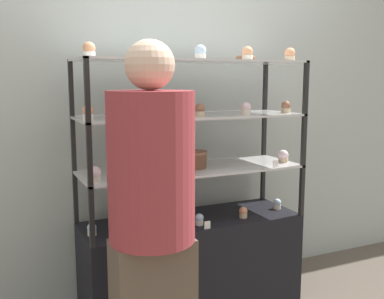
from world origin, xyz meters
name	(u,v)px	position (x,y,z in m)	size (l,w,h in m)	color
back_wall	(168,92)	(0.00, 0.36, 1.30)	(8.00, 0.05, 2.60)	#A8B2AD
display_base	(192,264)	(0.00, 0.00, 0.28)	(1.29, 0.44, 0.57)	black
display_riser_lower	(192,171)	(0.00, 0.00, 0.85)	(1.29, 0.44, 0.31)	black
display_riser_middle	(192,118)	(0.00, 0.00, 1.16)	(1.29, 0.44, 0.31)	black
display_riser_upper	(192,64)	(0.00, 0.00, 1.47)	(1.29, 0.44, 0.31)	black
layer_cake_centerpiece	(194,159)	(0.01, 0.00, 0.92)	(0.16, 0.16, 0.10)	brown
sheet_cake_frosted	(150,217)	(-0.25, 0.04, 0.60)	(0.21, 0.17, 0.06)	#DBBC84
cupcake_0	(92,229)	(-0.60, -0.03, 0.60)	(0.05, 0.05, 0.07)	beige
cupcake_1	(199,219)	(-0.01, -0.12, 0.60)	(0.05, 0.05, 0.07)	white
cupcake_2	(243,212)	(0.29, -0.11, 0.60)	(0.05, 0.05, 0.07)	#CCB28C
cupcake_3	(277,204)	(0.58, -0.04, 0.60)	(0.05, 0.05, 0.07)	beige
price_tag_0	(207,225)	(0.00, -0.20, 0.59)	(0.04, 0.00, 0.04)	white
cupcake_4	(95,174)	(-0.59, -0.11, 0.91)	(0.06, 0.06, 0.08)	beige
cupcake_5	(283,156)	(0.59, -0.08, 0.91)	(0.06, 0.06, 0.08)	#CCB28C
price_tag_1	(276,164)	(0.44, -0.20, 0.90)	(0.04, 0.00, 0.04)	white
cupcake_6	(88,113)	(-0.60, -0.05, 1.22)	(0.06, 0.06, 0.07)	white
cupcake_7	(150,111)	(-0.28, -0.08, 1.22)	(0.06, 0.06, 0.07)	#CCB28C
cupcake_8	(200,110)	(-0.01, -0.11, 1.22)	(0.06, 0.06, 0.07)	#CCB28C
cupcake_9	(246,109)	(0.29, -0.11, 1.22)	(0.06, 0.06, 0.07)	beige
cupcake_10	(286,107)	(0.58, -0.09, 1.22)	(0.06, 0.06, 0.07)	#CCB28C
price_tag_2	(140,116)	(-0.37, -0.20, 1.20)	(0.04, 0.00, 0.04)	white
cupcake_11	(89,50)	(-0.58, -0.04, 1.52)	(0.06, 0.06, 0.08)	white
cupcake_12	(147,51)	(-0.30, -0.12, 1.52)	(0.06, 0.06, 0.08)	beige
cupcake_13	(201,52)	(0.00, -0.11, 1.52)	(0.06, 0.06, 0.08)	white
cupcake_14	(247,53)	(0.29, -0.11, 1.52)	(0.06, 0.06, 0.08)	beige
cupcake_15	(290,55)	(0.58, -0.11, 1.52)	(0.06, 0.06, 0.08)	#CCB28C
price_tag_3	(147,53)	(-0.34, -0.20, 1.51)	(0.04, 0.00, 0.04)	white
donut_glazed	(246,58)	(0.37, 0.03, 1.50)	(0.12, 0.12, 0.03)	brown
customer_figure	(152,215)	(-0.47, -0.61, 0.82)	(0.36, 0.36, 1.54)	brown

